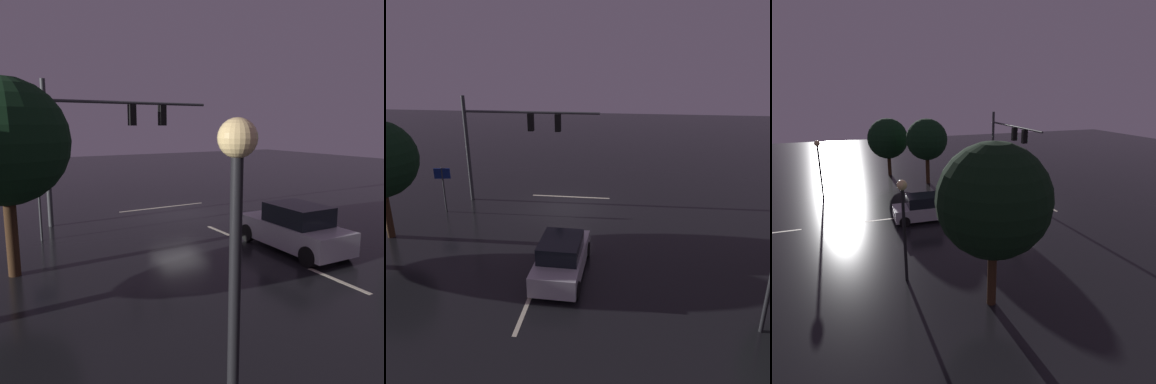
# 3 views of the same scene
# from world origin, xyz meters

# --- Properties ---
(ground_plane) EXTENTS (80.00, 80.00, 0.00)m
(ground_plane) POSITION_xyz_m (0.00, 0.00, 0.00)
(ground_plane) COLOR black
(traffic_signal_assembly) EXTENTS (8.09, 0.47, 6.44)m
(traffic_signal_assembly) POSITION_xyz_m (3.51, -0.68, 4.36)
(traffic_signal_assembly) COLOR #383A3D
(traffic_signal_assembly) RESTS_ON ground_plane
(lane_dash_far) EXTENTS (0.16, 2.20, 0.01)m
(lane_dash_far) POSITION_xyz_m (0.00, 4.00, 0.00)
(lane_dash_far) COLOR beige
(lane_dash_far) RESTS_ON ground_plane
(lane_dash_mid) EXTENTS (0.16, 2.20, 0.01)m
(lane_dash_mid) POSITION_xyz_m (0.00, 10.00, 0.00)
(lane_dash_mid) COLOR beige
(lane_dash_mid) RESTS_ON ground_plane
(stop_bar) EXTENTS (5.00, 0.16, 0.01)m
(stop_bar) POSITION_xyz_m (0.00, -1.87, 0.00)
(stop_bar) COLOR beige
(stop_bar) RESTS_ON ground_plane
(car_approaching) EXTENTS (1.99, 4.40, 1.70)m
(car_approaching) POSITION_xyz_m (-0.94, 7.22, 0.80)
(car_approaching) COLOR #B7B7BC
(car_approaching) RESTS_ON ground_plane
(route_sign) EXTENTS (0.90, 0.21, 2.69)m
(route_sign) POSITION_xyz_m (6.86, 1.47, 1.94)
(route_sign) COLOR #383A3D
(route_sign) RESTS_ON ground_plane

